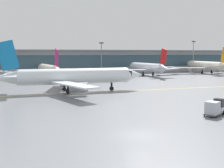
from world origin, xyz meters
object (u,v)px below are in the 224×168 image
Objects in this scene: gate_airplane_3 at (146,67)px; taxiing_regional_jet at (73,77)px; gate_airplane_4 at (205,66)px; apron_light_mast_2 at (101,56)px; apron_light_mast_3 at (193,55)px; gate_airplane_2 at (48,69)px; cargo_dolly_lead at (212,108)px; baggage_tug at (221,107)px.

taxiing_regional_jet reaches higher than gate_airplane_3.
apron_light_mast_2 reaches higher than gate_airplane_4.
taxiing_regional_jet is at bearing -142.78° from apron_light_mast_3.
apron_light_mast_3 reaches higher than gate_airplane_3.
taxiing_regional_jet is (-63.36, -38.70, 0.04)m from gate_airplane_4.
cargo_dolly_lead is at bearing -174.46° from gate_airplane_2.
gate_airplane_2 is at bearing 91.01° from taxiing_regional_jet.
baggage_tug is 2.59m from cargo_dolly_lead.
baggage_tug reaches higher than cargo_dolly_lead.
baggage_tug is 0.24× the size of apron_light_mast_2.
gate_airplane_4 is at bearing -88.17° from gate_airplane_3.
apron_light_mast_3 is (50.84, 77.97, 6.62)m from baggage_tug.
cargo_dolly_lead is at bearing 158.75° from gate_airplane_3.
taxiing_regional_jet is 11.03× the size of baggage_tug.
taxiing_regional_jet is at bearing 134.44° from gate_airplane_3.
gate_airplane_3 is 19.54m from apron_light_mast_2.
gate_airplane_2 is 63.43m from gate_airplane_4.
apron_light_mast_2 is at bearing 55.56° from cargo_dolly_lead.
gate_airplane_2 is 2.14× the size of apron_light_mast_3.
apron_light_mast_3 is (65.11, 11.55, 4.61)m from gate_airplane_2.
apron_light_mast_3 is at bearing 30.08° from baggage_tug.
gate_airplane_3 is 32.04m from apron_light_mast_3.
gate_airplane_4 is at bearing 27.03° from baggage_tug.
cargo_dolly_lead is at bearing -123.89° from apron_light_mast_3.
apron_light_mast_3 is at bearing 29.30° from cargo_dolly_lead.
apron_light_mast_3 is (42.34, -1.61, 0.56)m from apron_light_mast_2.
apron_light_mast_3 reaches higher than apron_light_mast_2.
apron_light_mast_2 reaches higher than gate_airplane_3.
gate_airplane_2 reaches higher than baggage_tug.
taxiing_regional_jet is at bearing 175.61° from gate_airplane_2.
baggage_tug is at bearing 160.22° from gate_airplane_3.
gate_airplane_2 is 0.91× the size of gate_airplane_4.
taxiing_regional_jet is 31.99m from baggage_tug.
gate_airplane_2 is at bearing 87.20° from gate_airplane_3.
gate_airplane_3 is 51.55m from taxiing_regional_jet.
apron_light_mast_2 is (-13.11, 13.94, 3.96)m from gate_airplane_3.
apron_light_mast_2 is at bearing 57.09° from baggage_tug.
gate_airplane_2 is 11.27× the size of cargo_dolly_lead.
gate_airplane_2 is at bearing 73.22° from cargo_dolly_lead.
apron_light_mast_2 is (-40.66, 12.32, 3.76)m from gate_airplane_4.
apron_light_mast_3 reaches higher than cargo_dolly_lead.
gate_airplane_2 is at bearing 75.31° from baggage_tug.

